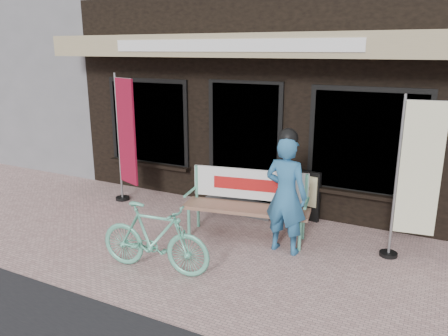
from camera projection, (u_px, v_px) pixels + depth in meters
The scene contains 9 objects.
ground at pixel (184, 251), 6.05m from camera, with size 70.00×70.00×0.00m, color #BB948F.
storefront at pixel (302, 35), 9.52m from camera, with size 7.00×6.77×6.00m.
neighbor_left_near at pixel (45, 32), 13.66m from camera, with size 10.00×7.00×6.40m, color slate.
bench at pixel (248, 198), 6.40m from camera, with size 1.88×0.79×0.99m.
person at pixel (286, 193), 5.83m from camera, with size 0.62×0.44×1.72m.
bicycle at pixel (154, 238), 5.39m from camera, with size 0.42×1.48×0.89m, color #60BD9D.
nobori_red at pixel (125, 138), 7.61m from camera, with size 0.68×0.36×2.31m.
nobori_cream at pixel (415, 178), 5.53m from camera, with size 0.64×0.27×2.17m.
menu_stand at pixel (308, 195), 7.04m from camera, with size 0.42×0.15×0.82m.
Camera 1 is at (3.01, -4.67, 2.70)m, focal length 35.00 mm.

